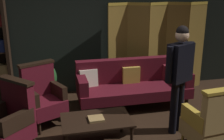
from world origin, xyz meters
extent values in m
cube|color=black|center=(0.00, 2.45, 1.40)|extent=(7.20, 0.10, 2.80)
cube|color=olive|center=(0.45, 2.22, 0.95)|extent=(0.45, 0.16, 1.90)
cube|color=gold|center=(0.45, 2.22, 1.87)|extent=(0.45, 0.17, 0.06)
cube|color=olive|center=(0.88, 2.18, 0.95)|extent=(0.42, 0.24, 1.90)
cube|color=gold|center=(0.88, 2.18, 1.87)|extent=(0.43, 0.24, 0.06)
cube|color=olive|center=(1.30, 2.14, 0.95)|extent=(0.45, 0.16, 1.90)
cube|color=gold|center=(1.30, 2.14, 1.87)|extent=(0.45, 0.17, 0.06)
cube|color=olive|center=(1.73, 2.11, 0.95)|extent=(0.43, 0.21, 1.90)
cube|color=gold|center=(1.73, 2.11, 1.87)|extent=(0.44, 0.22, 0.06)
cube|color=olive|center=(2.17, 2.08, 0.95)|extent=(0.45, 0.14, 1.90)
cube|color=gold|center=(2.17, 2.08, 1.87)|extent=(0.46, 0.15, 0.06)
cube|color=black|center=(-1.73, 2.18, 1.02)|extent=(0.06, 0.32, 2.05)
cylinder|color=black|center=(-0.40, 1.05, 0.11)|extent=(0.07, 0.07, 0.22)
cylinder|color=black|center=(1.50, 1.05, 0.11)|extent=(0.07, 0.07, 0.22)
cylinder|color=black|center=(-0.40, 1.65, 0.11)|extent=(0.07, 0.07, 0.22)
cylinder|color=black|center=(1.50, 1.65, 0.11)|extent=(0.07, 0.07, 0.22)
cube|color=#4C0F19|center=(0.55, 1.35, 0.32)|extent=(2.10, 0.76, 0.20)
cube|color=#4C0F19|center=(0.55, 1.66, 0.65)|extent=(2.10, 0.18, 0.46)
cube|color=#4C0F19|center=(-0.43, 1.35, 0.55)|extent=(0.16, 0.68, 0.26)
cube|color=#4C0F19|center=(1.53, 1.35, 0.55)|extent=(0.16, 0.68, 0.26)
cube|color=beige|center=(-0.28, 1.55, 0.57)|extent=(0.36, 0.21, 0.35)
cube|color=#B79338|center=(0.55, 1.55, 0.57)|extent=(0.34, 0.11, 0.34)
cube|color=maroon|center=(1.38, 1.55, 0.57)|extent=(0.35, 0.17, 0.35)
cylinder|color=black|center=(0.08, -0.06, 0.20)|extent=(0.04, 0.04, 0.39)
cylinder|color=black|center=(-0.82, 0.48, 0.20)|extent=(0.04, 0.04, 0.39)
cylinder|color=black|center=(0.08, 0.48, 0.20)|extent=(0.04, 0.04, 0.39)
cube|color=black|center=(-0.37, 0.21, 0.41)|extent=(1.00, 0.64, 0.03)
cylinder|color=gold|center=(1.30, -0.07, 0.11)|extent=(0.04, 0.04, 0.22)
cylinder|color=gold|center=(0.84, -0.11, 0.11)|extent=(0.04, 0.04, 0.22)
cube|color=tan|center=(1.10, -0.32, 0.34)|extent=(0.61, 0.61, 0.24)
cube|color=tan|center=(1.12, -0.55, 0.73)|extent=(0.57, 0.17, 0.54)
cube|color=gold|center=(1.34, -0.29, 0.57)|extent=(0.14, 0.51, 0.22)
cube|color=gold|center=(0.86, -0.34, 0.57)|extent=(0.14, 0.51, 0.22)
cylinder|color=black|center=(-1.59, 0.59, 0.11)|extent=(0.04, 0.04, 0.22)
cube|color=#4C0F19|center=(-1.59, 0.26, 0.34)|extent=(0.79, 0.79, 0.24)
cube|color=#4C0F19|center=(-1.43, 0.42, 0.73)|extent=(0.48, 0.49, 0.54)
cube|color=black|center=(-1.43, 0.42, 1.02)|extent=(0.51, 0.52, 0.04)
cube|color=black|center=(-1.43, 0.09, 0.57)|extent=(0.42, 0.41, 0.22)
cylinder|color=black|center=(-1.19, 0.69, 0.11)|extent=(0.04, 0.04, 0.22)
cylinder|color=black|center=(-0.77, 0.89, 0.11)|extent=(0.04, 0.04, 0.22)
cylinder|color=black|center=(-1.39, 1.11, 0.11)|extent=(0.04, 0.04, 0.22)
cylinder|color=black|center=(-0.98, 1.31, 0.11)|extent=(0.04, 0.04, 0.22)
cube|color=#4C0F19|center=(-1.08, 1.00, 0.34)|extent=(0.75, 0.75, 0.24)
cube|color=#4C0F19|center=(-1.18, 1.21, 0.73)|extent=(0.56, 0.35, 0.54)
cube|color=black|center=(-1.18, 1.21, 1.02)|extent=(0.60, 0.38, 0.04)
cube|color=black|center=(-1.30, 0.90, 0.57)|extent=(0.30, 0.49, 0.22)
cube|color=black|center=(-0.87, 1.11, 0.57)|extent=(0.30, 0.49, 0.22)
cylinder|color=black|center=(0.99, 0.35, 0.43)|extent=(0.12, 0.12, 0.86)
cylinder|color=black|center=(0.87, 0.29, 0.43)|extent=(0.12, 0.12, 0.86)
cube|color=maroon|center=(0.93, 0.32, 0.90)|extent=(0.36, 0.29, 0.09)
cube|color=black|center=(0.93, 0.32, 1.15)|extent=(0.45, 0.37, 0.58)
cube|color=white|center=(0.88, 0.42, 1.18)|extent=(0.13, 0.07, 0.41)
cube|color=maroon|center=(0.88, 0.42, 1.41)|extent=(0.09, 0.06, 0.04)
cylinder|color=black|center=(1.15, 0.43, 1.16)|extent=(0.09, 0.09, 0.54)
cylinder|color=black|center=(0.71, 0.21, 1.16)|extent=(0.09, 0.09, 0.54)
sphere|color=tan|center=(0.93, 0.32, 1.56)|extent=(0.20, 0.20, 0.20)
sphere|color=black|center=(0.93, 0.32, 1.61)|extent=(0.18, 0.18, 0.18)
cylinder|color=brown|center=(-1.14, 1.85, 0.14)|extent=(0.28, 0.28, 0.28)
ellipsoid|color=#193D19|center=(-1.14, 1.85, 0.54)|extent=(0.59, 0.59, 0.67)
cube|color=#9E7A47|center=(-0.37, 0.19, 0.44)|extent=(0.22, 0.20, 0.03)
camera|label=1|loc=(-0.96, -3.34, 2.30)|focal=44.69mm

